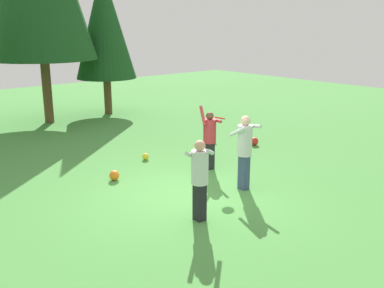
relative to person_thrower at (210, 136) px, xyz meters
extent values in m
plane|color=#4C9342|center=(-1.63, -1.02, -0.93)|extent=(40.00, 40.00, 0.00)
cube|color=black|center=(0.00, 0.00, -0.56)|extent=(0.19, 0.22, 0.73)
cylinder|color=#B72D38|center=(0.00, 0.00, 0.12)|extent=(0.34, 0.34, 0.64)
sphere|color=brown|center=(0.00, 0.00, 0.53)|extent=(0.21, 0.21, 0.21)
cylinder|color=#B72D38|center=(0.19, -0.07, 0.40)|extent=(0.27, 0.54, 0.12)
cylinder|color=#B72D38|center=(-0.19, 0.07, 0.55)|extent=(0.21, 0.37, 0.49)
cube|color=#38476B|center=(-0.40, -1.63, -0.51)|extent=(0.19, 0.22, 0.83)
cylinder|color=silver|center=(-0.40, -1.63, 0.26)|extent=(0.34, 0.34, 0.72)
sphere|color=beige|center=(-0.40, -1.63, 0.73)|extent=(0.23, 0.23, 0.23)
cylinder|color=silver|center=(-0.60, -1.60, 0.51)|extent=(0.17, 0.59, 0.35)
cylinder|color=silver|center=(-0.21, -1.66, 0.58)|extent=(0.18, 0.62, 0.17)
cube|color=black|center=(-2.34, -2.24, -0.54)|extent=(0.19, 0.22, 0.77)
cylinder|color=silver|center=(-2.34, -2.24, 0.18)|extent=(0.34, 0.34, 0.67)
sphere|color=tan|center=(-2.34, -2.24, 0.61)|extent=(0.22, 0.22, 0.22)
cylinder|color=silver|center=(-2.46, -2.09, 0.42)|extent=(0.49, 0.40, 0.29)
cylinder|color=silver|center=(-2.22, -2.40, 0.50)|extent=(0.49, 0.41, 0.27)
cylinder|color=red|center=(-0.25, -0.63, 0.61)|extent=(0.32, 0.33, 0.10)
sphere|color=red|center=(2.73, 0.81, -0.80)|extent=(0.26, 0.26, 0.26)
sphere|color=orange|center=(-2.43, 0.88, -0.80)|extent=(0.25, 0.25, 0.25)
sphere|color=yellow|center=(-0.84, 1.79, -0.83)|extent=(0.20, 0.20, 0.20)
sphere|color=white|center=(1.92, 1.91, -0.81)|extent=(0.24, 0.24, 0.24)
cylinder|color=brown|center=(1.83, 8.44, 0.48)|extent=(0.32, 0.32, 2.81)
cone|color=#19471E|center=(1.83, 8.44, 2.86)|extent=(2.53, 2.53, 4.49)
cylinder|color=brown|center=(-0.87, 8.39, 1.31)|extent=(0.35, 0.35, 4.48)
camera|label=1|loc=(-7.78, -8.36, 2.88)|focal=41.54mm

